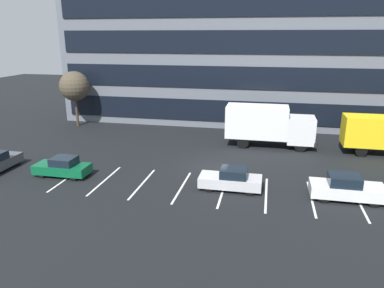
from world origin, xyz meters
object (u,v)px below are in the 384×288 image
(sedan_white, at_px, (346,188))
(box_truck_yellow_all, at_px, (384,134))
(box_truck_white, at_px, (268,124))
(bare_tree, at_px, (74,86))
(sedan_forest, at_px, (63,167))
(sedan_silver, at_px, (231,179))

(sedan_white, bearing_deg, box_truck_yellow_all, 64.94)
(box_truck_white, bearing_deg, sedan_white, -64.80)
(bare_tree, bearing_deg, box_truck_white, -9.65)
(box_truck_yellow_all, distance_m, sedan_forest, 26.18)
(sedan_white, relative_size, bare_tree, 0.73)
(box_truck_yellow_all, xyz_separation_m, sedan_silver, (-11.88, -10.05, -1.16))
(box_truck_white, height_order, bare_tree, bare_tree)
(sedan_forest, bearing_deg, sedan_white, 0.27)
(bare_tree, bearing_deg, sedan_forest, -64.93)
(sedan_white, xyz_separation_m, sedan_silver, (-7.16, 0.04, -0.06))
(box_truck_white, xyz_separation_m, sedan_white, (4.97, -10.57, -1.34))
(box_truck_white, distance_m, box_truck_yellow_all, 9.71)
(box_truck_white, distance_m, sedan_white, 11.76)
(box_truck_yellow_all, distance_m, sedan_white, 11.20)
(sedan_forest, relative_size, sedan_white, 0.89)
(sedan_silver, xyz_separation_m, bare_tree, (-18.87, 14.11, 3.75))
(box_truck_white, relative_size, sedan_silver, 1.96)
(box_truck_yellow_all, bearing_deg, box_truck_white, 177.22)
(sedan_forest, distance_m, sedan_white, 19.37)
(sedan_white, distance_m, bare_tree, 29.86)
(sedan_forest, bearing_deg, box_truck_yellow_all, 22.93)
(bare_tree, bearing_deg, box_truck_yellow_all, -7.50)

